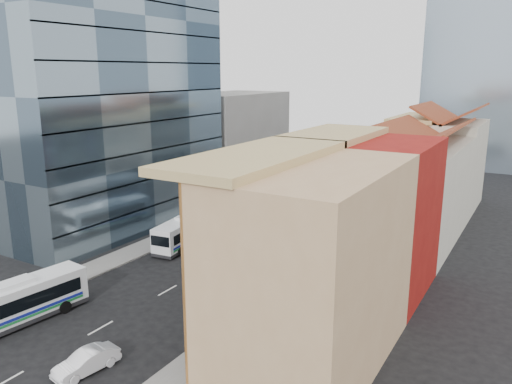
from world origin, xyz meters
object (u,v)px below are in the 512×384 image
Objects in this scene: bus_left_far at (187,229)px; sedan_right at (86,362)px; bus_left_near at (15,303)px; bus_right at (283,223)px; shophouse_tan at (314,267)px; office_tower at (107,91)px.

bus_left_far reaches higher than sedan_right.
sedan_right is at bearing -2.53° from bus_left_near.
bus_left_near reaches higher than bus_left_far.
bus_right is (7.74, 24.99, 0.28)m from bus_left_near.
bus_left_near is 8.80m from sedan_right.
bus_left_far is 0.82× the size of bus_right.
shophouse_tan reaches higher than bus_left_far.
sedan_right is (-10.75, -8.00, -5.35)m from shophouse_tan.
office_tower reaches higher than bus_right.
bus_left_near is at bearing -178.80° from sedan_right.
bus_right is at bearing 122.31° from shophouse_tan.
shophouse_tan is 35.19m from office_tower.
bus_left_far is 2.49× the size of sedan_right.
bus_right is at bearing 12.82° from office_tower.
bus_right is at bearing 102.40° from sedan_right.
bus_left_far is (-0.12, 19.18, -0.06)m from bus_left_near.
shophouse_tan is 1.44× the size of bus_left_far.
bus_left_far is 22.39m from sedan_right.
office_tower is 2.97× the size of bus_left_near.
bus_left_near is at bearing -97.16° from bus_left_far.
office_tower is 23.78m from bus_right.
office_tower is 7.67× the size of sedan_right.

